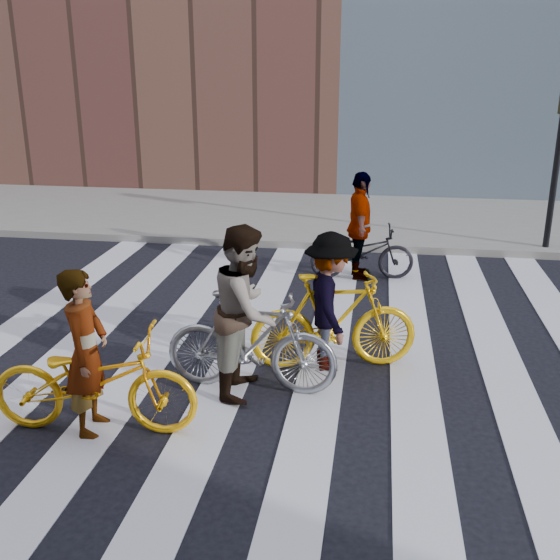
% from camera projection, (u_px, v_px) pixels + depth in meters
% --- Properties ---
extents(ground, '(100.00, 100.00, 0.00)m').
position_uv_depth(ground, '(281.00, 357.00, 8.38)').
color(ground, black).
rests_on(ground, ground).
extents(sidewalk_far, '(100.00, 5.00, 0.15)m').
position_uv_depth(sidewalk_far, '(329.00, 218.00, 15.37)').
color(sidewalk_far, gray).
rests_on(sidewalk_far, ground).
extents(zebra_crosswalk, '(8.25, 10.00, 0.01)m').
position_uv_depth(zebra_crosswalk, '(281.00, 357.00, 8.37)').
color(zebra_crosswalk, silver).
rests_on(zebra_crosswalk, ground).
extents(bike_yellow_left, '(2.15, 0.90, 1.10)m').
position_uv_depth(bike_yellow_left, '(94.00, 381.00, 6.57)').
color(bike_yellow_left, '#FAAD0D').
rests_on(bike_yellow_left, ground).
extents(bike_silver_mid, '(2.00, 0.64, 1.19)m').
position_uv_depth(bike_silver_mid, '(251.00, 342.00, 7.37)').
color(bike_silver_mid, '#94979C').
rests_on(bike_silver_mid, ground).
extents(bike_yellow_right, '(2.11, 1.02, 1.22)m').
position_uv_depth(bike_yellow_right, '(334.00, 321.00, 7.92)').
color(bike_yellow_right, yellow).
rests_on(bike_yellow_right, ground).
extents(bike_dark_rear, '(1.83, 0.82, 0.93)m').
position_uv_depth(bike_dark_rear, '(362.00, 252.00, 11.25)').
color(bike_dark_rear, black).
rests_on(bike_dark_rear, ground).
extents(rider_left, '(0.47, 0.66, 1.73)m').
position_uv_depth(rider_left, '(86.00, 352.00, 6.47)').
color(rider_left, slate).
rests_on(rider_left, ground).
extents(rider_mid, '(0.78, 0.98, 1.95)m').
position_uv_depth(rider_mid, '(246.00, 311.00, 7.25)').
color(rider_mid, slate).
rests_on(rider_mid, ground).
extents(rider_right, '(0.87, 1.22, 1.71)m').
position_uv_depth(rider_right, '(330.00, 302.00, 7.84)').
color(rider_right, slate).
rests_on(rider_right, ground).
extents(rider_rear, '(0.57, 1.13, 1.85)m').
position_uv_depth(rider_rear, '(360.00, 226.00, 11.11)').
color(rider_rear, slate).
rests_on(rider_rear, ground).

